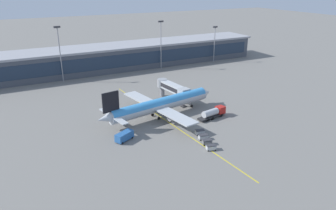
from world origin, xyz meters
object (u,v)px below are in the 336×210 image
at_px(lavatory_truck, 125,136).
at_px(baggage_cart_3, 200,132).
at_px(main_airliner, 160,105).
at_px(baggage_cart_1, 207,142).
at_px(baggage_cart_0, 211,147).
at_px(fuel_tanker, 213,113).
at_px(baggage_cart_2, 203,137).

xyz_separation_m(lavatory_truck, baggage_cart_3, (21.13, -6.91, -0.64)).
bearing_deg(baggage_cart_3, main_airliner, 103.79).
xyz_separation_m(lavatory_truck, baggage_cart_1, (19.55, -13.11, -0.64)).
bearing_deg(main_airliner, lavatory_truck, -147.32).
xyz_separation_m(lavatory_truck, baggage_cart_0, (18.77, -16.21, -0.64)).
xyz_separation_m(baggage_cart_1, baggage_cart_3, (1.57, 6.20, 0.00)).
bearing_deg(fuel_tanker, baggage_cart_3, -141.74).
bearing_deg(baggage_cart_3, baggage_cart_2, -104.22).
bearing_deg(baggage_cart_2, fuel_tanker, 45.01).
distance_m(fuel_tanker, baggage_cart_3, 13.97).
bearing_deg(baggage_cart_1, baggage_cart_0, -104.22).
relative_size(fuel_tanker, baggage_cart_1, 3.76).
height_order(baggage_cart_1, baggage_cart_2, same).
bearing_deg(baggage_cart_1, lavatory_truck, 146.15).
relative_size(baggage_cart_2, baggage_cart_3, 1.00).
xyz_separation_m(fuel_tanker, baggage_cart_0, (-13.30, -17.94, -0.96)).
distance_m(fuel_tanker, baggage_cart_0, 22.35).
relative_size(main_airliner, fuel_tanker, 4.12).
height_order(fuel_tanker, lavatory_truck, fuel_tanker).
bearing_deg(lavatory_truck, baggage_cart_3, -18.11).
bearing_deg(main_airliner, fuel_tanker, -30.62).
bearing_deg(baggage_cart_3, baggage_cart_1, -104.22).
relative_size(lavatory_truck, baggage_cart_3, 2.11).
distance_m(lavatory_truck, baggage_cart_1, 23.55).
height_order(main_airliner, baggage_cart_2, main_airliner).
relative_size(fuel_tanker, lavatory_truck, 1.78).
distance_m(lavatory_truck, baggage_cart_2, 22.68).
distance_m(main_airliner, baggage_cart_2, 21.38).
bearing_deg(lavatory_truck, baggage_cart_2, -26.20).
xyz_separation_m(main_airliner, baggage_cart_3, (4.34, -17.68, -3.53)).
distance_m(lavatory_truck, baggage_cart_3, 22.24).
bearing_deg(baggage_cart_3, baggage_cart_0, -104.22).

